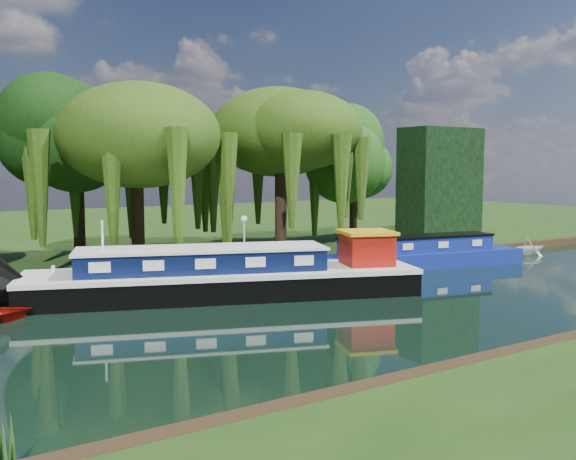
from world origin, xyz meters
TOP-DOWN VIEW (x-y plane):
  - ground at (0.00, 0.00)m, footprint 120.00×120.00m
  - far_bank at (0.00, 34.00)m, footprint 120.00×52.00m
  - dutch_barge at (-3.48, 4.85)m, footprint 17.25×9.39m
  - narrowboat at (9.24, 6.27)m, footprint 13.39×4.58m
  - white_cruiser at (18.88, 6.03)m, footprint 2.68×2.44m
  - willow_left at (-4.41, 13.42)m, footprint 7.64×7.64m
  - willow_right at (3.92, 12.20)m, footprint 7.41×7.41m
  - tree_far_mid at (-6.48, 17.34)m, footprint 5.75×5.75m
  - tree_far_right at (11.59, 14.91)m, footprint 4.93×4.93m
  - conifer_hedge at (19.00, 14.00)m, footprint 6.00×3.00m
  - lamppost at (0.50, 10.50)m, footprint 0.36×0.36m
  - mooring_posts at (-0.50, 8.40)m, footprint 19.16×0.16m

SIDE VIEW (x-z plane):
  - ground at x=0.00m, z-range 0.00..0.00m
  - white_cruiser at x=18.88m, z-range -0.61..0.61m
  - far_bank at x=0.00m, z-range 0.00..0.45m
  - narrowboat at x=9.24m, z-range -0.28..1.65m
  - dutch_barge at x=-3.48m, z-range -0.90..2.68m
  - mooring_posts at x=-0.50m, z-range 0.45..1.45m
  - lamppost at x=0.50m, z-range 1.14..3.70m
  - conifer_hedge at x=19.00m, z-range 0.45..8.45m
  - tree_far_right at x=11.59m, z-range 1.97..10.03m
  - tree_far_mid at x=-6.48m, z-range 2.22..11.63m
  - willow_right at x=3.92m, z-range 2.52..11.55m
  - willow_left at x=-4.41m, z-range 2.52..11.68m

